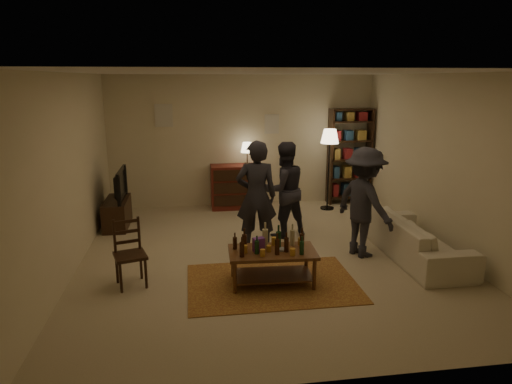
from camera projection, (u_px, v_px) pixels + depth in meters
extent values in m
plane|color=#C6B793|center=(267.00, 256.00, 6.94)|extent=(6.00, 6.00, 0.00)
plane|color=beige|center=(243.00, 141.00, 9.49)|extent=(5.50, 0.00, 5.50)
plane|color=beige|center=(69.00, 174.00, 6.22)|extent=(0.00, 6.00, 6.00)
plane|color=beige|center=(444.00, 164.00, 7.00)|extent=(0.00, 6.00, 6.00)
plane|color=beige|center=(330.00, 238.00, 3.73)|extent=(5.50, 0.00, 5.50)
plane|color=white|center=(268.00, 72.00, 6.28)|extent=(6.00, 6.00, 0.00)
cube|color=beige|center=(164.00, 115.00, 9.11)|extent=(0.35, 0.03, 0.45)
cube|color=beige|center=(272.00, 124.00, 9.47)|extent=(0.30, 0.03, 0.40)
cube|color=brown|center=(272.00, 283.00, 5.99)|extent=(2.20, 1.50, 0.01)
cube|color=brown|center=(272.00, 252.00, 5.89)|extent=(1.15, 0.67, 0.04)
cube|color=brown|center=(272.00, 275.00, 5.97)|extent=(1.05, 0.56, 0.02)
cylinder|color=brown|center=(235.00, 278.00, 5.66)|extent=(0.05, 0.05, 0.42)
cylinder|color=brown|center=(314.00, 275.00, 5.75)|extent=(0.05, 0.05, 0.42)
cylinder|color=brown|center=(233.00, 263.00, 6.14)|extent=(0.05, 0.05, 0.42)
cylinder|color=brown|center=(306.00, 260.00, 6.23)|extent=(0.05, 0.05, 0.42)
cylinder|color=gold|center=(245.00, 249.00, 5.80)|extent=(0.07, 0.07, 0.10)
cylinder|color=gold|center=(263.00, 253.00, 5.69)|extent=(0.07, 0.07, 0.09)
cylinder|color=gold|center=(274.00, 241.00, 6.07)|extent=(0.07, 0.07, 0.11)
cylinder|color=gold|center=(293.00, 252.00, 5.72)|extent=(0.07, 0.07, 0.09)
cylinder|color=gold|center=(300.00, 241.00, 6.07)|extent=(0.07, 0.07, 0.10)
cylinder|color=gold|center=(269.00, 249.00, 5.85)|extent=(0.06, 0.06, 0.08)
cube|color=#6E3695|center=(258.00, 244.00, 5.86)|extent=(0.16, 0.12, 0.18)
cylinder|color=gray|center=(282.00, 250.00, 5.87)|extent=(0.12, 0.12, 0.03)
cube|color=#311E10|center=(130.00, 256.00, 5.84)|extent=(0.48, 0.48, 0.04)
cylinder|color=#311E10|center=(121.00, 278.00, 5.69)|extent=(0.04, 0.04, 0.40)
cylinder|color=#311E10|center=(146.00, 273.00, 5.82)|extent=(0.04, 0.04, 0.40)
cylinder|color=#311E10|center=(117.00, 269.00, 5.97)|extent=(0.04, 0.04, 0.40)
cylinder|color=#311E10|center=(141.00, 265.00, 6.09)|extent=(0.04, 0.04, 0.40)
cube|color=#311E10|center=(127.00, 234.00, 5.92)|extent=(0.31, 0.12, 0.46)
cube|color=#311E10|center=(117.00, 213.00, 8.26)|extent=(0.40, 1.00, 0.50)
imported|color=black|center=(116.00, 185.00, 8.13)|extent=(0.13, 0.97, 0.56)
cube|color=maroon|center=(235.00, 187.00, 9.41)|extent=(1.00, 0.48, 0.90)
cube|color=#311E10|center=(237.00, 200.00, 9.23)|extent=(0.92, 0.02, 0.22)
cube|color=#311E10|center=(237.00, 188.00, 9.16)|extent=(0.92, 0.02, 0.22)
cube|color=#311E10|center=(237.00, 175.00, 9.10)|extent=(0.92, 0.02, 0.22)
cylinder|color=#311E10|center=(247.00, 164.00, 9.33)|extent=(0.12, 0.12, 0.04)
cylinder|color=#311E10|center=(247.00, 158.00, 9.30)|extent=(0.02, 0.02, 0.22)
cone|color=#FFE5B2|center=(247.00, 147.00, 9.25)|extent=(0.26, 0.26, 0.20)
cube|color=#311E10|center=(330.00, 157.00, 9.62)|extent=(0.04, 0.34, 2.00)
cube|color=#311E10|center=(369.00, 156.00, 9.74)|extent=(0.04, 0.34, 2.00)
cube|color=#311E10|center=(348.00, 196.00, 9.89)|extent=(0.90, 0.34, 0.03)
cube|color=#311E10|center=(348.00, 178.00, 9.79)|extent=(0.90, 0.34, 0.03)
cube|color=#311E10|center=(349.00, 159.00, 9.69)|extent=(0.90, 0.34, 0.03)
cube|color=#311E10|center=(350.00, 140.00, 9.60)|extent=(0.90, 0.34, 0.03)
cube|color=#311E10|center=(351.00, 121.00, 9.50)|extent=(0.90, 0.34, 0.03)
cube|color=#311E10|center=(352.00, 109.00, 9.44)|extent=(0.90, 0.34, 0.03)
cube|color=maroon|center=(335.00, 190.00, 9.81)|extent=(0.12, 0.22, 0.26)
cube|color=navy|center=(346.00, 189.00, 9.84)|extent=(0.15, 0.22, 0.26)
cube|color=#AB8739|center=(358.00, 189.00, 9.88)|extent=(0.18, 0.22, 0.26)
cube|color=navy|center=(335.00, 172.00, 9.71)|extent=(0.12, 0.22, 0.24)
cube|color=#AB8739|center=(347.00, 171.00, 9.75)|extent=(0.15, 0.22, 0.24)
cube|color=maroon|center=(359.00, 171.00, 9.79)|extent=(0.18, 0.22, 0.24)
cube|color=#AB8739|center=(336.00, 154.00, 9.62)|extent=(0.12, 0.22, 0.22)
cube|color=maroon|center=(347.00, 153.00, 9.66)|extent=(0.15, 0.22, 0.22)
cube|color=navy|center=(360.00, 153.00, 9.69)|extent=(0.18, 0.22, 0.22)
cube|color=maroon|center=(337.00, 135.00, 9.53)|extent=(0.12, 0.22, 0.20)
cube|color=navy|center=(348.00, 135.00, 9.56)|extent=(0.15, 0.22, 0.20)
cube|color=#AB8739|center=(361.00, 135.00, 9.60)|extent=(0.18, 0.22, 0.20)
cube|color=navy|center=(338.00, 116.00, 9.43)|extent=(0.12, 0.22, 0.18)
cube|color=#AB8739|center=(349.00, 116.00, 9.47)|extent=(0.15, 0.22, 0.18)
cube|color=maroon|center=(362.00, 116.00, 9.50)|extent=(0.18, 0.22, 0.18)
cylinder|color=black|center=(327.00, 208.00, 9.43)|extent=(0.28, 0.28, 0.03)
cylinder|color=black|center=(328.00, 174.00, 9.25)|extent=(0.03, 0.03, 1.45)
cone|color=#FFE5B2|center=(330.00, 136.00, 9.07)|extent=(0.36, 0.36, 0.28)
imported|color=beige|center=(417.00, 238.00, 6.79)|extent=(0.81, 2.08, 0.61)
imported|color=#222229|center=(256.00, 196.00, 6.98)|extent=(0.65, 0.45, 1.73)
imported|color=#292931|center=(284.00, 190.00, 7.64)|extent=(0.93, 0.81, 1.62)
imported|color=#292931|center=(364.00, 202.00, 6.78)|extent=(0.98, 1.22, 1.65)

